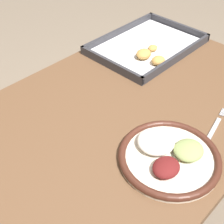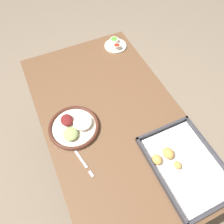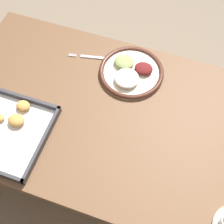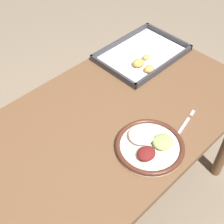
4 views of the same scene
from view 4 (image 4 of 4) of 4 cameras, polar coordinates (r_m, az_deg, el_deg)
name	(u,v)px [view 4 (image 4 of 4)]	position (r m, az deg, el deg)	size (l,w,h in m)	color
ground_plane	(112,199)	(1.92, 0.09, -15.57)	(8.00, 8.00, 0.00)	#7A6B59
dining_table	(113,133)	(1.40, 0.12, -3.79)	(1.29, 0.75, 0.73)	brown
dinner_plate	(149,145)	(1.21, 6.83, -5.99)	(0.27, 0.27, 0.05)	beige
fork	(183,127)	(1.31, 12.86, -2.65)	(0.20, 0.05, 0.00)	#B2B2B7
baking_tray	(142,55)	(1.63, 5.52, 10.28)	(0.44, 0.31, 0.04)	#333338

